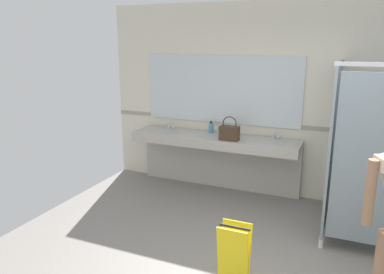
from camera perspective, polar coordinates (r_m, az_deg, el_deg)
wall_back at (r=5.50m, az=17.67°, el=4.90°), size 6.23×0.12×2.78m
wall_back_tile_band at (r=5.50m, az=17.33°, el=1.33°), size 6.23×0.01×0.06m
vanity_counter at (r=5.70m, az=3.60°, el=-1.95°), size 2.51×0.53×0.98m
mirror_panel at (r=5.69m, az=4.40°, el=7.21°), size 2.41×0.02×1.01m
handbag at (r=5.32m, az=5.68°, el=0.70°), size 0.27×0.14×0.34m
soap_dispenser at (r=5.72m, az=2.90°, el=1.40°), size 0.07×0.07×0.19m
wet_floor_sign at (r=3.60m, az=6.37°, el=-17.59°), size 0.28×0.19×0.64m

